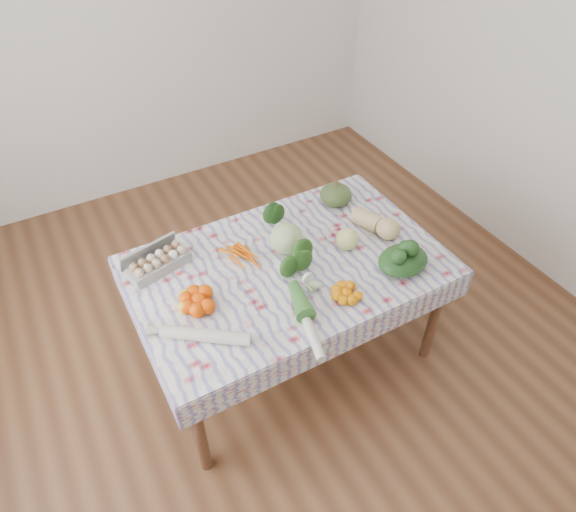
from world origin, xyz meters
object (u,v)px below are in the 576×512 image
object	(u,v)px
dining_table	(288,275)
egg_carton	(159,263)
grapefruit	(347,239)
butternut_squash	(377,222)
cabbage	(287,238)
kabocha_squash	(336,195)

from	to	relation	value
dining_table	egg_carton	world-z (taller)	egg_carton
grapefruit	butternut_squash	bearing A→B (deg)	9.39
butternut_squash	grapefruit	xyz separation A→B (m)	(-0.23, -0.04, -0.00)
egg_carton	cabbage	size ratio (longest dim) A/B	1.88
cabbage	grapefruit	size ratio (longest dim) A/B	1.43
cabbage	grapefruit	world-z (taller)	cabbage
dining_table	egg_carton	size ratio (longest dim) A/B	4.81
dining_table	cabbage	distance (m)	0.20
egg_carton	kabocha_squash	world-z (taller)	kabocha_squash
butternut_squash	dining_table	bearing A→B (deg)	159.95
dining_table	butternut_squash	xyz separation A→B (m)	(0.58, -0.00, 0.15)
kabocha_squash	grapefruit	distance (m)	0.41
grapefruit	kabocha_squash	bearing A→B (deg)	65.54
grapefruit	dining_table	bearing A→B (deg)	173.10
butternut_squash	grapefruit	distance (m)	0.23
dining_table	egg_carton	xyz separation A→B (m)	(-0.61, 0.29, 0.13)
butternut_squash	kabocha_squash	bearing A→B (deg)	79.66
egg_carton	grapefruit	bearing A→B (deg)	-32.97
egg_carton	kabocha_squash	xyz separation A→B (m)	(1.13, 0.04, 0.02)
dining_table	butternut_squash	world-z (taller)	butternut_squash
butternut_squash	grapefruit	world-z (taller)	butternut_squash
dining_table	butternut_squash	distance (m)	0.59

